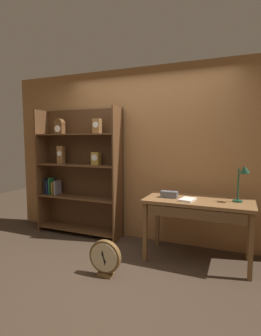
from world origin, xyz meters
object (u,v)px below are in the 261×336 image
at_px(open_repair_manual, 187,200).
at_px(desk_lamp, 242,177).
at_px(workbench, 198,207).
at_px(toolbox_small, 169,194).
at_px(round_clock_large, 105,258).
at_px(bookshelf, 78,173).

bearing_deg(open_repair_manual, desk_lamp, 23.29).
relative_size(workbench, toolbox_small, 6.23).
bearing_deg(round_clock_large, open_repair_manual, 41.24).
relative_size(desk_lamp, round_clock_large, 1.11).
xyz_separation_m(toolbox_small, open_repair_manual, (0.25, -0.08, -0.03)).
relative_size(workbench, desk_lamp, 2.85).
bearing_deg(toolbox_small, round_clock_large, -124.94).
height_order(toolbox_small, round_clock_large, toolbox_small).
distance_m(workbench, toolbox_small, 0.39).
xyz_separation_m(open_repair_manual, round_clock_large, (-0.78, -0.68, -0.59)).
height_order(bookshelf, open_repair_manual, bookshelf).
relative_size(bookshelf, round_clock_large, 4.86).
relative_size(workbench, open_repair_manual, 5.97).
bearing_deg(toolbox_small, desk_lamp, 3.75).
bearing_deg(round_clock_large, workbench, 40.75).
bearing_deg(bookshelf, desk_lamp, -6.30).
height_order(workbench, desk_lamp, desk_lamp).
bearing_deg(desk_lamp, open_repair_manual, -167.66).
height_order(bookshelf, round_clock_large, bookshelf).
distance_m(toolbox_small, round_clock_large, 1.11).
distance_m(bookshelf, round_clock_large, 1.71).
bearing_deg(workbench, open_repair_manual, -142.74).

